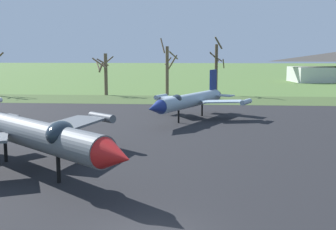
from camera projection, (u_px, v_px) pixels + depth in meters
name	position (u px, v px, depth m)	size (l,w,h in m)	color
asphalt_apron	(176.00, 147.00, 31.09)	(91.37, 52.52, 0.05)	black
grass_verge_strip	(188.00, 100.00, 62.90)	(151.37, 12.00, 0.06)	#3F532A
jet_fighter_front_left	(31.00, 132.00, 24.17)	(15.09, 14.47, 6.05)	#565B60
jet_fighter_rear_left	(190.00, 100.00, 43.74)	(10.92, 14.60, 5.14)	#8EA3B2
bare_tree_left_of_center	(105.00, 72.00, 69.73)	(3.38, 3.45, 7.03)	brown
bare_tree_center	(168.00, 68.00, 70.46)	(3.10, 3.59, 9.61)	brown
bare_tree_right_of_center	(217.00, 67.00, 70.42)	(2.69, 2.55, 9.83)	brown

